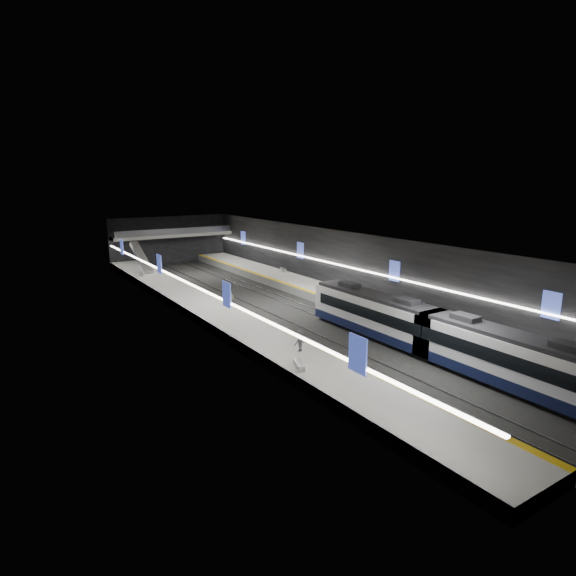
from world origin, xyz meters
TOP-DOWN VIEW (x-y plane):
  - ground at (0.00, 0.00)m, footprint 70.00×70.00m
  - ceiling at (0.00, 0.00)m, footprint 20.00×70.00m
  - wall_left at (-10.00, 0.00)m, footprint 0.04×70.00m
  - wall_right at (10.00, 0.00)m, footprint 0.04×70.00m
  - wall_back at (0.00, 35.00)m, footprint 20.00×0.04m
  - platform_left at (-7.50, 0.00)m, footprint 5.00×70.00m
  - tile_surface_left at (-7.50, 0.00)m, footprint 5.00×70.00m
  - tactile_strip_left at (-5.30, 0.00)m, footprint 0.60×70.00m
  - platform_right at (7.50, 0.00)m, footprint 5.00×70.00m
  - tile_surface_right at (7.50, 0.00)m, footprint 5.00×70.00m
  - tactile_strip_right at (5.30, 0.00)m, footprint 0.60×70.00m
  - rails at (-0.00, 0.00)m, footprint 6.52×70.00m
  - train at (2.50, -19.85)m, footprint 2.69×28.36m
  - ad_posters at (-0.00, 1.00)m, footprint 19.94×53.50m
  - cove_light_left at (-9.80, 0.00)m, footprint 0.25×68.60m
  - cove_light_right at (9.80, 0.00)m, footprint 0.25×68.60m
  - mezzanine_bridge at (0.00, 32.93)m, footprint 20.00×3.00m
  - escalator at (-7.50, 26.00)m, footprint 1.20×7.50m
  - bench_left_near at (-9.06, -17.83)m, footprint 1.05×1.76m
  - bench_left_far at (-8.83, 21.80)m, footprint 0.91×1.76m
  - bench_right_near at (9.37, -2.67)m, footprint 0.83×1.71m
  - bench_right_far at (9.50, 13.81)m, footprint 1.06×1.89m
  - passenger_right_a at (6.41, -8.86)m, footprint 0.49×0.63m
  - passenger_right_b at (7.72, -14.14)m, footprint 0.92×1.01m
  - passenger_left_a at (-5.50, 0.45)m, footprint 0.69×0.97m
  - passenger_left_b at (-7.12, -15.02)m, footprint 1.20×0.87m

SIDE VIEW (x-z plane):
  - ground at x=0.00m, z-range 0.00..0.00m
  - rails at x=0.00m, z-range 0.00..0.12m
  - platform_left at x=-7.50m, z-range 0.00..1.00m
  - platform_right at x=7.50m, z-range 0.00..1.00m
  - tile_surface_left at x=-7.50m, z-range 1.00..1.02m
  - tile_surface_right at x=7.50m, z-range 1.00..1.02m
  - tactile_strip_left at x=-5.30m, z-range 1.01..1.03m
  - tactile_strip_right at x=5.30m, z-range 1.01..1.03m
  - bench_right_near at x=9.37m, z-range 1.00..1.40m
  - bench_left_far at x=-8.83m, z-range 1.00..1.41m
  - bench_left_near at x=-9.06m, z-range 1.00..1.42m
  - bench_right_far at x=9.50m, z-range 1.00..1.45m
  - passenger_left_a at x=-5.50m, z-range 1.00..2.53m
  - passenger_right_a at x=6.41m, z-range 1.00..2.54m
  - passenger_left_b at x=-7.12m, z-range 1.00..2.68m
  - passenger_right_b at x=7.72m, z-range 1.00..2.69m
  - train at x=2.50m, z-range 0.40..4.00m
  - escalator at x=-7.50m, z-range 0.94..4.86m
  - cove_light_left at x=-9.80m, z-range 3.74..3.86m
  - cove_light_right at x=9.80m, z-range 3.74..3.86m
  - wall_left at x=-10.00m, z-range 0.00..8.00m
  - wall_right at x=10.00m, z-range 0.00..8.00m
  - wall_back at x=0.00m, z-range 0.00..8.00m
  - ad_posters at x=0.00m, z-range 3.40..5.60m
  - mezzanine_bridge at x=0.00m, z-range 4.29..5.79m
  - ceiling at x=0.00m, z-range 7.98..8.02m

